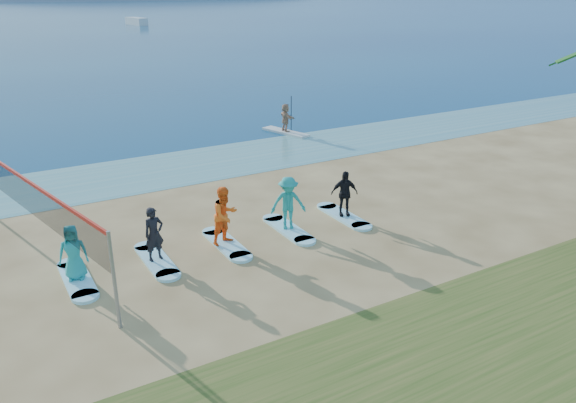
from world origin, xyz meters
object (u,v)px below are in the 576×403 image
boat_offshore_b (137,25)px  surfboard_0 (77,279)px  surfboard_2 (226,244)px  student_3 (288,203)px  student_0 (73,252)px  volleyball_net (36,202)px  paddleboarder (286,117)px  surfboard_4 (343,216)px  surfboard_1 (157,260)px  surfboard_3 (288,229)px  student_4 (344,193)px  paddleboard (286,132)px  student_1 (154,234)px  student_2 (225,215)px

boat_offshore_b → surfboard_0: bearing=-115.6°
surfboard_2 → student_3: bearing=0.0°
boat_offshore_b → student_0: bearing=-115.6°
volleyball_net → surfboard_2: (5.03, -1.55, -1.86)m
paddleboarder → surfboard_4: size_ratio=0.68×
boat_offshore_b → surfboard_4: boat_offshore_b is taller
paddleboarder → surfboard_1: bearing=139.1°
paddleboarder → boat_offshore_b: size_ratio=0.23×
student_3 → surfboard_3: bearing=0.0°
student_4 → paddleboard: bearing=91.8°
surfboard_0 → student_3: student_3 is taller
student_1 → student_4: 6.70m
volleyball_net → paddleboarder: 16.86m
boat_offshore_b → surfboard_1: 106.63m
student_0 → student_3: bearing=15.8°
student_2 → student_4: bearing=-17.3°
surfboard_1 → surfboard_3: size_ratio=1.00×
surfboard_3 → boat_offshore_b: bearing=76.5°
student_2 → student_3: size_ratio=1.04×
surfboard_0 → student_0: size_ratio=1.41×
surfboard_2 → surfboard_4: 4.47m
student_0 → surfboard_1: size_ratio=0.71×
student_0 → surfboard_2: (4.47, 0.00, -0.82)m
surfboard_4 → student_0: bearing=180.0°
volleyball_net → paddleboarder: size_ratio=5.93×
paddleboarder → surfboard_0: bearing=133.8°
paddleboard → surfboard_1: 15.72m
surfboard_0 → paddleboarder: bearing=40.7°
volleyball_net → surfboard_2: 5.58m
student_2 → surfboard_1: bearing=162.7°
surfboard_0 → student_4: bearing=0.0°
boat_offshore_b → student_4: 105.00m
paddleboard → student_1: 15.74m
volleyball_net → student_2: size_ratio=4.84×
surfboard_0 → student_0: (0.00, 0.00, 0.82)m
student_3 → student_1: bearing=-158.3°
volleyball_net → surfboard_1: bearing=-28.9°
surfboard_0 → surfboard_3: size_ratio=1.00×
volleyball_net → surfboard_0: bearing=-70.1°
boat_offshore_b → surfboard_0: 107.26m
surfboard_4 → student_2: bearing=180.0°
volleyball_net → paddleboard: volleyball_net is taller
surfboard_2 → student_2: 0.96m
surfboard_0 → student_0: bearing=0.0°
paddleboard → boat_offshore_b: (18.15, 91.27, -0.06)m
volleyball_net → student_0: volleyball_net is taller
student_0 → student_2: size_ratio=0.85×
student_1 → student_2: student_2 is taller
student_1 → student_2: 2.24m
student_1 → surfboard_3: size_ratio=0.73×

